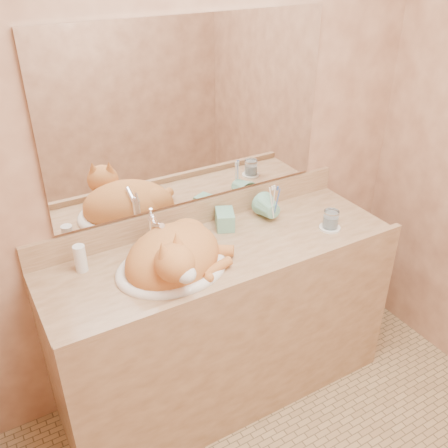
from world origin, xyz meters
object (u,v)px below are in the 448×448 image
vanity_counter (223,324)px  toothbrush_cup (274,213)px  cat (175,255)px  water_glass (331,219)px  sink_basin (171,255)px  soap_dispenser (226,216)px

vanity_counter → toothbrush_cup: bearing=14.3°
cat → water_glass: 0.77m
vanity_counter → cat: 0.56m
sink_basin → cat: (0.01, -0.01, 0.01)m
vanity_counter → cat: cat is taller
sink_basin → toothbrush_cup: bearing=24.1°
sink_basin → water_glass: sink_basin is taller
vanity_counter → toothbrush_cup: toothbrush_cup is taller
toothbrush_cup → water_glass: 0.27m
toothbrush_cup → sink_basin: bearing=-170.0°
cat → toothbrush_cup: 0.58m
sink_basin → toothbrush_cup: (0.58, 0.10, -0.02)m
soap_dispenser → sink_basin: bearing=-134.4°
sink_basin → soap_dispenser: bearing=35.6°
sink_basin → water_glass: bearing=8.9°
vanity_counter → sink_basin: 0.56m
soap_dispenser → water_glass: size_ratio=2.19×
cat → vanity_counter: bearing=-16.8°
sink_basin → soap_dispenser: 0.37m
vanity_counter → toothbrush_cup: size_ratio=13.22×
water_glass → sink_basin: bearing=174.8°
sink_basin → cat: size_ratio=1.02×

